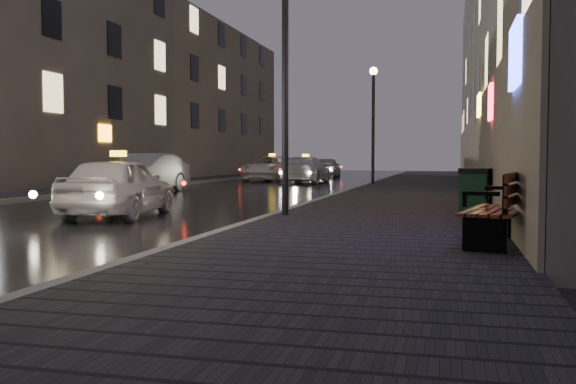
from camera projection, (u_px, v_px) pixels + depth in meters
name	position (u px, v px, depth m)	size (l,w,h in m)	color
ground	(31.00, 264.00, 8.25)	(120.00, 120.00, 0.00)	black
sidewalk	(418.00, 187.00, 27.63)	(4.60, 58.00, 0.15)	black
curb	(362.00, 187.00, 28.21)	(0.20, 58.00, 0.15)	slate
sidewalk_far	(150.00, 184.00, 30.70)	(2.40, 58.00, 0.15)	black
curb_far	(175.00, 185.00, 30.38)	(0.20, 58.00, 0.15)	slate
building_near	(492.00, 49.00, 30.37)	(1.80, 50.00, 13.00)	#605B54
building_far_b	(46.00, 39.00, 30.53)	(6.00, 16.00, 14.00)	#6B6051
building_far_c	(198.00, 103.00, 49.01)	(6.00, 22.00, 11.00)	#6B6051
lamp_near	(285.00, 56.00, 13.42)	(0.36, 0.36, 5.28)	black
lamp_far	(373.00, 110.00, 28.91)	(0.36, 0.36, 5.28)	black
bench	(501.00, 208.00, 8.89)	(1.11, 2.10, 1.02)	black
trash_bin	(476.00, 190.00, 14.16)	(0.79, 0.79, 0.98)	black
taxi_near	(119.00, 187.00, 14.72)	(1.63, 4.06, 1.38)	silver
car_left_mid	(146.00, 173.00, 24.84)	(1.61, 4.61, 1.52)	gray
taxi_mid	(306.00, 170.00, 33.79)	(1.96, 4.82, 1.40)	silver
taxi_far	(272.00, 168.00, 37.37)	(2.41, 5.23, 1.45)	silver
car_far	(327.00, 167.00, 43.03)	(1.62, 4.04, 1.38)	gray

